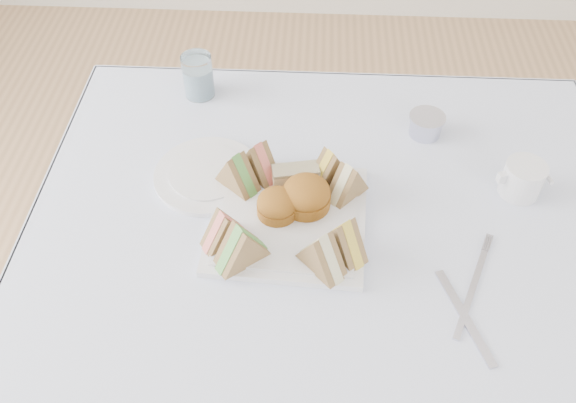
{
  "coord_description": "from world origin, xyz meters",
  "views": [
    {
      "loc": [
        -0.04,
        -0.56,
        1.52
      ],
      "look_at": [
        -0.07,
        0.09,
        0.8
      ],
      "focal_mm": 38.0,
      "sensor_mm": 36.0,
      "label": 1
    }
  ],
  "objects_px": {
    "table": "(321,377)",
    "water_glass": "(198,76)",
    "serving_plate": "(288,219)",
    "creamer_jug": "(522,179)"
  },
  "relations": [
    {
      "from": "serving_plate",
      "to": "water_glass",
      "type": "relative_size",
      "value": 2.87
    },
    {
      "from": "table",
      "to": "water_glass",
      "type": "bearing_deg",
      "value": 122.36
    },
    {
      "from": "water_glass",
      "to": "creamer_jug",
      "type": "bearing_deg",
      "value": -22.28
    },
    {
      "from": "table",
      "to": "water_glass",
      "type": "relative_size",
      "value": 10.09
    },
    {
      "from": "serving_plate",
      "to": "creamer_jug",
      "type": "height_order",
      "value": "creamer_jug"
    },
    {
      "from": "creamer_jug",
      "to": "table",
      "type": "bearing_deg",
      "value": -165.26
    },
    {
      "from": "serving_plate",
      "to": "creamer_jug",
      "type": "xyz_separation_m",
      "value": [
        0.4,
        0.09,
        0.03
      ]
    },
    {
      "from": "table",
      "to": "serving_plate",
      "type": "xyz_separation_m",
      "value": [
        -0.07,
        0.09,
        0.38
      ]
    },
    {
      "from": "table",
      "to": "water_glass",
      "type": "height_order",
      "value": "water_glass"
    },
    {
      "from": "serving_plate",
      "to": "table",
      "type": "bearing_deg",
      "value": -48.55
    }
  ]
}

